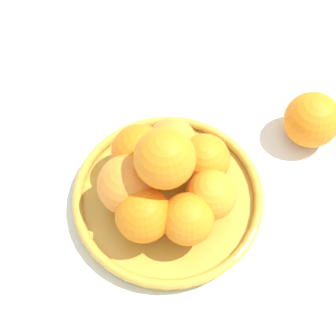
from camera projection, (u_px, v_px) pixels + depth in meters
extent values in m
plane|color=silver|center=(168.00, 201.00, 0.66)|extent=(4.00, 4.00, 0.00)
cylinder|color=gold|center=(168.00, 199.00, 0.66)|extent=(0.26, 0.26, 0.01)
torus|color=gold|center=(168.00, 195.00, 0.65)|extent=(0.27, 0.27, 0.01)
sphere|color=orange|center=(137.00, 154.00, 0.63)|extent=(0.08, 0.08, 0.08)
sphere|color=orange|center=(128.00, 185.00, 0.60)|extent=(0.08, 0.08, 0.08)
sphere|color=orange|center=(143.00, 215.00, 0.59)|extent=(0.07, 0.07, 0.07)
sphere|color=orange|center=(188.00, 219.00, 0.59)|extent=(0.07, 0.07, 0.07)
sphere|color=orange|center=(211.00, 195.00, 0.60)|extent=(0.07, 0.07, 0.07)
sphere|color=orange|center=(204.00, 159.00, 0.63)|extent=(0.07, 0.07, 0.07)
sphere|color=orange|center=(172.00, 144.00, 0.64)|extent=(0.07, 0.07, 0.07)
sphere|color=orange|center=(163.00, 157.00, 0.56)|extent=(0.08, 0.08, 0.08)
sphere|color=orange|center=(162.00, 157.00, 0.56)|extent=(0.07, 0.07, 0.07)
sphere|color=orange|center=(312.00, 120.00, 0.68)|extent=(0.08, 0.08, 0.08)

